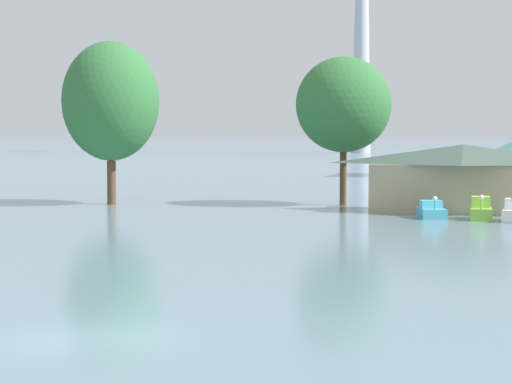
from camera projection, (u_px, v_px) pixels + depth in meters
ground_plane at (90, 339)px, 25.12m from camera, size 2000.00×2000.00×0.00m
pedal_boat_cyan at (432, 211)px, 61.10m from camera, size 2.22×2.85×1.55m
pedal_boat_lime at (481, 210)px, 60.18m from camera, size 1.51×2.98×1.71m
boathouse at (463, 177)px, 66.00m from camera, size 13.95×6.54×4.87m
shoreline_tree_tall_left at (111, 101)px, 72.79m from camera, size 7.74×7.74×13.01m
shoreline_tree_mid at (344, 105)px, 71.84m from camera, size 7.51×7.51×11.71m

